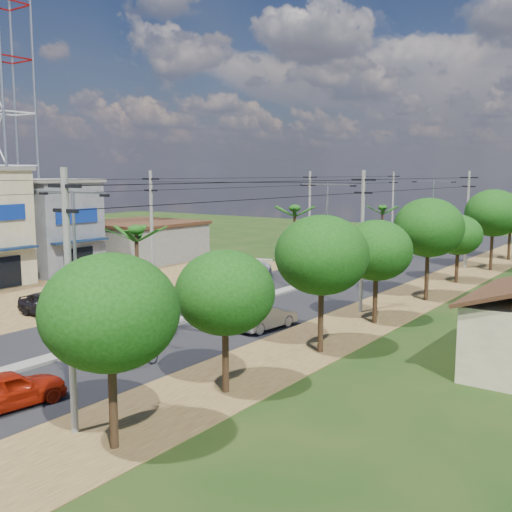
{
  "coord_description": "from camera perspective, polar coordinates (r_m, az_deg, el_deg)",
  "views": [
    {
      "loc": [
        23.89,
        -18.17,
        8.82
      ],
      "look_at": [
        -0.56,
        15.79,
        3.0
      ],
      "focal_mm": 42.0,
      "sensor_mm": 36.0,
      "label": 1
    }
  ],
  "objects": [
    {
      "name": "tree_east_e",
      "position": [
        42.8,
        16.12,
        2.61
      ],
      "size": [
        4.8,
        4.8,
        7.14
      ],
      "color": "black",
      "rests_on": "ground"
    },
    {
      "name": "tree_east_c",
      "position": [
        29.16,
        6.27,
        0.08
      ],
      "size": [
        4.6,
        4.6,
        6.83
      ],
      "color": "black",
      "rests_on": "ground"
    },
    {
      "name": "dirt_shoulder_east",
      "position": [
        37.61,
        10.61,
        -5.76
      ],
      "size": [
        5.0,
        90.0,
        0.03
      ],
      "primitive_type": "cube",
      "color": "#4F301B",
      "rests_on": "ground"
    },
    {
      "name": "moto_rider_west_b",
      "position": [
        56.99,
        4.88,
        -0.46
      ],
      "size": [
        0.98,
        1.9,
        1.1
      ],
      "primitive_type": "imported",
      "rotation": [
        0.0,
        0.0,
        0.27
      ],
      "color": "black",
      "rests_on": "ground"
    },
    {
      "name": "tree_east_f",
      "position": [
        50.6,
        18.71,
        1.9
      ],
      "size": [
        3.8,
        3.8,
        5.52
      ],
      "color": "black",
      "rests_on": "ground"
    },
    {
      "name": "low_shed",
      "position": [
        61.97,
        -10.97,
        1.42
      ],
      "size": [
        10.4,
        10.4,
        3.95
      ],
      "color": "#605E56",
      "rests_on": "ground"
    },
    {
      "name": "tree_east_b",
      "position": [
        23.77,
        -2.97,
        -3.51
      ],
      "size": [
        4.0,
        4.0,
        5.83
      ],
      "color": "black",
      "rests_on": "ground"
    },
    {
      "name": "palm_median_near",
      "position": [
        32.76,
        -11.34,
        2.01
      ],
      "size": [
        2.0,
        2.0,
        6.15
      ],
      "color": "black",
      "rests_on": "ground"
    },
    {
      "name": "tree_east_g",
      "position": [
        58.02,
        21.68,
        3.82
      ],
      "size": [
        5.0,
        5.0,
        7.38
      ],
      "color": "black",
      "rests_on": "ground"
    },
    {
      "name": "streetlight_mid",
      "position": [
        49.5,
        6.78,
        3.19
      ],
      "size": [
        5.1,
        0.18,
        8.0
      ],
      "color": "gray",
      "rests_on": "ground"
    },
    {
      "name": "road",
      "position": [
        41.81,
        -0.01,
        -4.23
      ],
      "size": [
        12.0,
        110.0,
        0.04
      ],
      "primitive_type": "cube",
      "color": "black",
      "rests_on": "ground"
    },
    {
      "name": "car_red_near",
      "position": [
        24.81,
        -22.48,
        -11.75
      ],
      "size": [
        2.3,
        4.42,
        1.44
      ],
      "primitive_type": "imported",
      "rotation": [
        0.0,
        0.0,
        2.99
      ],
      "color": "maroon",
      "rests_on": "ground"
    },
    {
      "name": "telecom_tower",
      "position": [
        61.08,
        -22.67,
        17.03
      ],
      "size": [
        3.8,
        3.8,
        43.0
      ],
      "color": "gray",
      "rests_on": "ground"
    },
    {
      "name": "streetlight_far",
      "position": [
        72.34,
        16.46,
        4.4
      ],
      "size": [
        5.1,
        0.18,
        8.0
      ],
      "color": "gray",
      "rests_on": "ground"
    },
    {
      "name": "palm_median_far",
      "position": [
        59.31,
        11.96,
        4.3
      ],
      "size": [
        2.0,
        2.0,
        5.85
      ],
      "color": "black",
      "rests_on": "ground"
    },
    {
      "name": "palm_median_mid",
      "position": [
        45.12,
        3.71,
        4.19
      ],
      "size": [
        2.0,
        2.0,
        6.55
      ],
      "color": "black",
      "rests_on": "ground"
    },
    {
      "name": "ground",
      "position": [
        31.28,
        -16.49,
        -8.79
      ],
      "size": [
        160.0,
        160.0,
        0.0
      ],
      "primitive_type": "plane",
      "color": "black",
      "rests_on": "ground"
    },
    {
      "name": "median",
      "position": [
        44.21,
        2.26,
        -3.48
      ],
      "size": [
        1.0,
        90.0,
        0.18
      ],
      "primitive_type": "cube",
      "color": "#605E56",
      "rests_on": "ground"
    },
    {
      "name": "car_silver_mid",
      "position": [
        34.1,
        0.94,
        -5.88
      ],
      "size": [
        1.89,
        4.29,
        1.37
      ],
      "primitive_type": "imported",
      "rotation": [
        0.0,
        0.0,
        3.03
      ],
      "color": "gray",
      "rests_on": "ground"
    },
    {
      "name": "tree_east_d",
      "position": [
        35.56,
        11.41,
        0.52
      ],
      "size": [
        4.2,
        4.2,
        6.13
      ],
      "color": "black",
      "rests_on": "ground"
    },
    {
      "name": "utility_pole_w_b",
      "position": [
        43.37,
        -9.89,
        2.42
      ],
      "size": [
        1.6,
        0.24,
        9.0
      ],
      "color": "#605E56",
      "rests_on": "ground"
    },
    {
      "name": "shophouse_grey",
      "position": [
        56.22,
        -19.16,
        2.73
      ],
      "size": [
        9.0,
        6.4,
        8.3
      ],
      "color": "#505258",
      "rests_on": "ground"
    },
    {
      "name": "moto_rider_west_a",
      "position": [
        46.45,
        0.75,
        -2.48
      ],
      "size": [
        0.82,
        1.72,
        0.87
      ],
      "primitive_type": "imported",
      "rotation": [
        0.0,
        0.0,
        -0.15
      ],
      "color": "black",
      "rests_on": "ground"
    },
    {
      "name": "utility_pole_e_c",
      "position": [
        58.65,
        19.47,
        3.49
      ],
      "size": [
        1.6,
        0.24,
        9.0
      ],
      "color": "#605E56",
      "rests_on": "ground"
    },
    {
      "name": "utility_pole_e_b",
      "position": [
        38.11,
        10.07,
        1.68
      ],
      "size": [
        1.6,
        0.24,
        9.0
      ],
      "color": "#605E56",
      "rests_on": "ground"
    },
    {
      "name": "tree_east_h",
      "position": [
        65.89,
        23.11,
        3.64
      ],
      "size": [
        4.4,
        4.4,
        6.52
      ],
      "color": "black",
      "rests_on": "ground"
    },
    {
      "name": "utility_pole_w_d",
      "position": [
        79.52,
        12.89,
        4.79
      ],
      "size": [
        1.6,
        0.24,
        9.0
      ],
      "color": "#605E56",
      "rests_on": "ground"
    },
    {
      "name": "car_parked_dark",
      "position": [
        39.13,
        -19.2,
        -4.43
      ],
      "size": [
        4.41,
        1.79,
        1.5
      ],
      "primitive_type": "imported",
      "rotation": [
        0.0,
        0.0,
        1.57
      ],
      "color": "black",
      "rests_on": "ground"
    },
    {
      "name": "utility_pole_e_a",
      "position": [
        20.81,
        -17.35,
        -3.7
      ],
      "size": [
        1.6,
        0.24,
        9.0
      ],
      "color": "#605E56",
      "rests_on": "ground"
    },
    {
      "name": "car_white_far",
      "position": [
        49.74,
        -0.31,
        -1.44
      ],
      "size": [
        3.24,
        5.4,
        1.46
      ],
      "primitive_type": "imported",
      "rotation": [
        0.0,
        0.0,
        0.25
      ],
      "color": "silver",
      "rests_on": "ground"
    },
    {
      "name": "utility_pole_w_c",
      "position": [
        60.76,
        5.12,
        4.05
      ],
      "size": [
        1.6,
        0.24,
        9.0
      ],
      "color": "#605E56",
      "rests_on": "ground"
    },
    {
      "name": "tree_east_a",
      "position": [
        19.34,
        -13.73,
        -5.25
      ],
      "size": [
        4.4,
        4.4,
        6.37
      ],
      "color": "black",
      "rests_on": "ground"
    },
    {
      "name": "moto_rider_east",
      "position": [
        28.15,
        -10.77,
        -9.55
      ],
      "size": [
        0.87,
        1.74,
        0.87
      ],
      "primitive_type": "imported",
      "rotation": [
        0.0,
        0.0,
        2.96
      ],
      "color": "black",
      "rests_on": "ground"
    },
    {
      "name": "streetlight_near",
      "position": [
        30.28,
        -16.84,
        -0.08
      ],
      "size": [
        5.1,
        0.18,
        8.0
      ],
      "color": "gray",
      "rests_on": "ground"
    },
    {
      "name": "dirt_lot_west",
      "position": [
        47.69,
        -19.98,
        -3.2
      ],
      "size": [
        18.0,
        46.0,
        0.04
      ],
      "primitive_type": "cube",
      "color": "#4F301B",
      "rests_on": "ground"
    }
  ]
}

